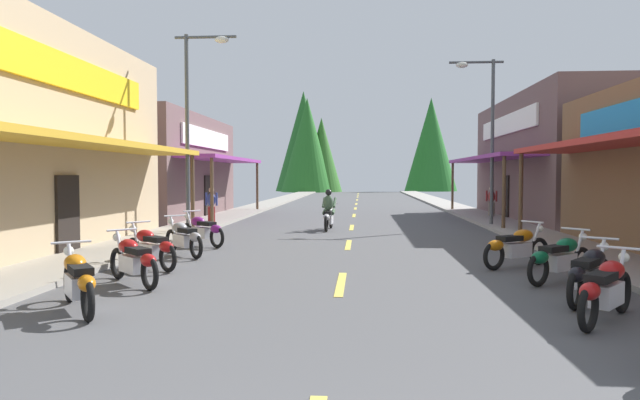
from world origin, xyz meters
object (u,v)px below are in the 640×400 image
(motorcycle_parked_right_3, at_px, (560,258))
(motorcycle_parked_left_0, at_px, (78,280))
(motorcycle_parked_left_2, at_px, (150,247))
(streetlamp_left, at_px, (196,107))
(rider_cruising_lead, at_px, (329,213))
(pedestrian_by_shop, at_px, (211,204))
(motorcycle_parked_left_1, at_px, (133,259))
(motorcycle_parked_left_4, at_px, (202,230))
(pedestrian_browsing, at_px, (491,200))
(motorcycle_parked_right_2, at_px, (590,273))
(motorcycle_parked_left_3, at_px, (184,237))
(streetlamp_right, at_px, (485,120))
(motorcycle_parked_right_1, at_px, (606,289))
(motorcycle_parked_right_4, at_px, (516,246))

(motorcycle_parked_right_3, distance_m, motorcycle_parked_left_0, 8.71)
(motorcycle_parked_left_2, bearing_deg, streetlamp_left, -42.13)
(rider_cruising_lead, relative_size, pedestrian_by_shop, 1.34)
(motorcycle_parked_left_1, relative_size, motorcycle_parked_left_4, 0.93)
(motorcycle_parked_left_0, bearing_deg, motorcycle_parked_left_2, -31.63)
(motorcycle_parked_left_4, relative_size, pedestrian_browsing, 1.11)
(motorcycle_parked_right_2, distance_m, motorcycle_parked_left_3, 9.62)
(streetlamp_right, relative_size, motorcycle_parked_right_2, 3.83)
(motorcycle_parked_right_2, height_order, motorcycle_parked_left_2, same)
(streetlamp_left, distance_m, motorcycle_parked_left_1, 9.80)
(motorcycle_parked_right_2, xyz_separation_m, rider_cruising_lead, (-5.00, 11.91, 0.17))
(rider_cruising_lead, height_order, pedestrian_by_shop, pedestrian_by_shop)
(motorcycle_parked_left_1, height_order, motorcycle_parked_left_2, same)
(streetlamp_right, relative_size, motorcycle_parked_left_4, 3.93)
(motorcycle_parked_right_1, relative_size, motorcycle_parked_left_4, 1.00)
(streetlamp_left, bearing_deg, motorcycle_parked_right_1, -50.14)
(motorcycle_parked_left_1, relative_size, motorcycle_parked_left_3, 0.97)
(motorcycle_parked_right_4, bearing_deg, motorcycle_parked_right_2, -121.16)
(motorcycle_parked_left_0, distance_m, rider_cruising_lead, 13.50)
(motorcycle_parked_left_2, relative_size, pedestrian_browsing, 1.10)
(streetlamp_right, xyz_separation_m, motorcycle_parked_left_4, (-9.66, -6.95, -3.86))
(streetlamp_left, relative_size, motorcycle_parked_left_1, 4.37)
(motorcycle_parked_right_3, bearing_deg, motorcycle_parked_left_1, 146.08)
(motorcycle_parked_right_3, xyz_separation_m, motorcycle_parked_left_3, (-8.47, 3.03, 0.00))
(motorcycle_parked_right_3, relative_size, motorcycle_parked_left_2, 1.00)
(pedestrian_by_shop, bearing_deg, motorcycle_parked_left_0, -159.86)
(pedestrian_by_shop, bearing_deg, motorcycle_parked_right_3, -126.46)
(streetlamp_right, height_order, motorcycle_parked_left_2, streetlamp_right)
(streetlamp_left, xyz_separation_m, motorcycle_parked_left_2, (1.02, -6.98, -3.97))
(streetlamp_left, height_order, pedestrian_browsing, streetlamp_left)
(motorcycle_parked_left_4, bearing_deg, motorcycle_parked_left_3, 131.94)
(motorcycle_parked_right_2, height_order, motorcycle_parked_left_3, same)
(streetlamp_left, height_order, rider_cruising_lead, streetlamp_left)
(streetlamp_left, bearing_deg, motorcycle_parked_left_0, -82.62)
(streetlamp_right, distance_m, motorcycle_parked_left_3, 13.69)
(motorcycle_parked_left_2, height_order, motorcycle_parked_left_3, same)
(motorcycle_parked_right_4, distance_m, pedestrian_by_shop, 13.90)
(motorcycle_parked_left_1, bearing_deg, motorcycle_parked_left_0, 135.15)
(streetlamp_left, relative_size, motorcycle_parked_left_0, 3.94)
(streetlamp_right, bearing_deg, motorcycle_parked_left_2, -131.29)
(motorcycle_parked_left_1, bearing_deg, motorcycle_parked_left_3, -41.29)
(streetlamp_right, xyz_separation_m, motorcycle_parked_right_4, (-1.45, -10.26, -3.86))
(motorcycle_parked_right_4, height_order, pedestrian_browsing, pedestrian_browsing)
(motorcycle_parked_right_1, relative_size, motorcycle_parked_right_3, 1.00)
(motorcycle_parked_right_2, bearing_deg, motorcycle_parked_left_3, 97.53)
(streetlamp_left, relative_size, motorcycle_parked_right_3, 4.07)
(motorcycle_parked_right_4, relative_size, motorcycle_parked_left_4, 1.05)
(streetlamp_left, height_order, motorcycle_parked_left_3, streetlamp_left)
(motorcycle_parked_right_1, bearing_deg, motorcycle_parked_left_3, 92.62)
(motorcycle_parked_right_1, height_order, pedestrian_by_shop, pedestrian_by_shop)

